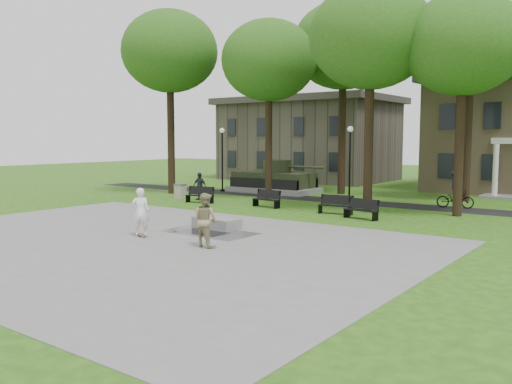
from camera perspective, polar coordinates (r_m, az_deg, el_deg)
ground at (r=24.97m, az=-4.07°, el=-3.48°), size 120.00×120.00×0.00m
plaza at (r=21.47m, az=-12.79°, el=-5.09°), size 22.00×16.00×0.02m
footpath at (r=34.89m, az=8.82°, el=-0.91°), size 44.00×2.60×0.01m
building_left at (r=52.70m, az=5.57°, el=5.25°), size 15.00×10.00×7.20m
tree_0 at (r=39.89m, az=-9.07°, el=14.34°), size 6.80×6.80×12.97m
tree_1 at (r=36.07m, az=1.37°, el=13.62°), size 6.20×6.20×11.63m
tree_2 at (r=30.46m, az=11.99°, el=15.67°), size 6.60×6.60×12.16m
tree_3 at (r=29.73m, az=20.96°, el=14.27°), size 6.00×6.00×11.19m
tree_4 at (r=39.66m, az=9.18°, el=14.92°), size 7.20×7.20×13.50m
tree_5 at (r=36.95m, az=21.71°, el=14.15°), size 6.40×6.40×12.44m
lamp_left at (r=40.52m, az=-3.58°, el=4.00°), size 0.36×0.36×4.73m
lamp_mid at (r=34.73m, az=9.85°, el=3.65°), size 0.36×0.36×4.73m
tank_monument at (r=39.84m, az=1.92°, el=1.19°), size 7.45×3.40×2.40m
puddle at (r=22.95m, az=-5.67°, el=-4.26°), size 2.20×1.20×0.00m
concrete_block at (r=24.05m, az=-4.18°, el=-3.25°), size 2.28×1.20×0.45m
skateboard at (r=22.41m, az=-12.02°, el=-4.51°), size 0.80×0.36×0.07m
skateboarder at (r=22.37m, az=-12.07°, el=-2.07°), size 0.85×0.83×1.97m
friend_watching at (r=19.79m, az=-5.36°, el=-2.95°), size 1.00×0.80×1.98m
pedestrian_walker at (r=35.06m, az=-5.96°, el=0.61°), size 1.05×0.45×1.78m
cyclist at (r=32.84m, az=20.25°, el=-0.03°), size 2.13×1.26×2.21m
park_bench_0 at (r=33.60m, az=-5.86°, el=-0.24°), size 1.85×0.83×1.00m
park_bench_1 at (r=31.26m, az=1.17°, el=-0.66°), size 1.85×0.77×1.00m
park_bench_2 at (r=28.73m, az=8.46°, el=-1.27°), size 1.84×0.76×1.00m
park_bench_3 at (r=27.18m, az=11.06°, el=-1.71°), size 1.85×0.84×1.00m
trash_bin at (r=36.33m, az=-7.97°, el=0.12°), size 0.73×0.73×0.96m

